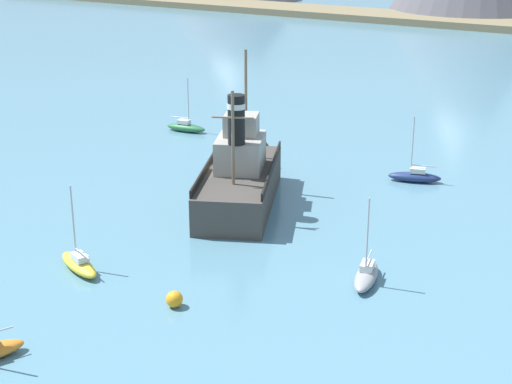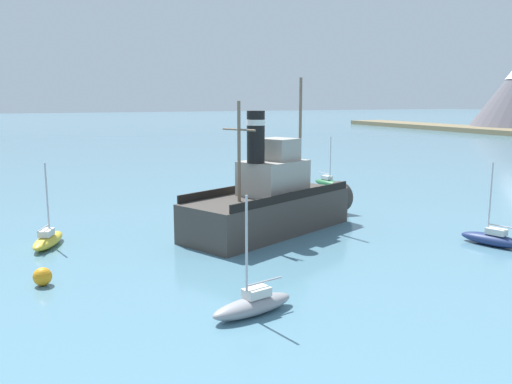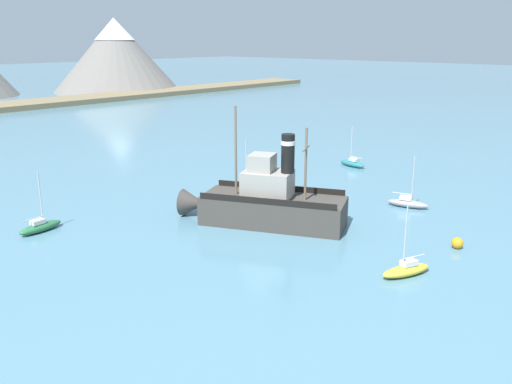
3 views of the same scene
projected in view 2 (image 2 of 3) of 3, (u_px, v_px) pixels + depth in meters
name	position (u px, v px, depth m)	size (l,w,h in m)	color
ground_plane	(269.00, 228.00, 36.23)	(600.00, 600.00, 0.00)	teal
old_tugboat	(274.00, 203.00, 35.24)	(9.01, 14.51, 9.90)	#423D38
sailboat_grey	(253.00, 304.00, 21.67)	(1.98, 3.95, 4.90)	gray
sailboat_yellow	(48.00, 239.00, 31.55)	(3.93, 2.48, 4.90)	gold
sailboat_green	(328.00, 182.00, 52.89)	(3.90, 1.55, 4.90)	#286B3D
sailboat_navy	(493.00, 239.00, 31.76)	(3.95, 2.23, 4.90)	navy
mooring_buoy	(42.00, 277.00, 24.99)	(0.86, 0.86, 0.86)	orange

